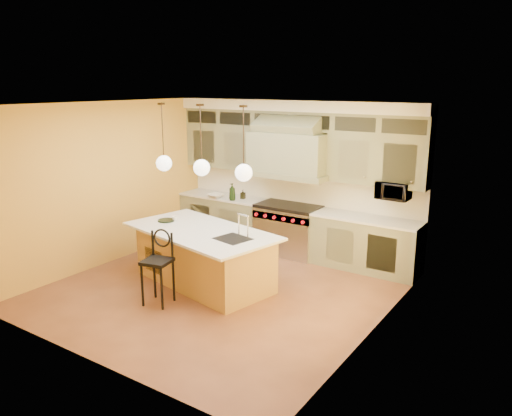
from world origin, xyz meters
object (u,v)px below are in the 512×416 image
Objects in this scene: microwave at (393,191)px; counter_stool at (158,263)px; kitchen_island at (204,256)px; range at (288,229)px.

counter_stool is at bearing -127.87° from microwave.
kitchen_island is at bearing 72.98° from counter_stool.
microwave reaches higher than counter_stool.
microwave is (1.95, 0.11, 0.96)m from range.
microwave reaches higher than kitchen_island.
range is 3.05m from counter_stool.
range is 2.09m from kitchen_island.
range is 2.18m from microwave.
microwave is at bearing 54.47° from kitchen_island.
counter_stool is 2.06× the size of microwave.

